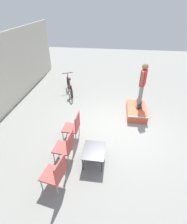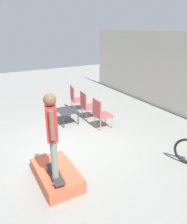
{
  "view_description": "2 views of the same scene",
  "coord_description": "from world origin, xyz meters",
  "views": [
    {
      "loc": [
        -5.16,
        0.22,
        4.1
      ],
      "look_at": [
        -0.4,
        0.85,
        0.94
      ],
      "focal_mm": 28.0,
      "sensor_mm": 36.0,
      "label": 1
    },
    {
      "loc": [
        4.91,
        -1.97,
        3.14
      ],
      "look_at": [
        -0.1,
        0.87,
        0.88
      ],
      "focal_mm": 35.0,
      "sensor_mm": 36.0,
      "label": 2
    }
  ],
  "objects": [
    {
      "name": "ground_plane",
      "position": [
        0.0,
        0.0,
        0.0
      ],
      "size": [
        24.0,
        24.0,
        0.0
      ],
      "primitive_type": "plane",
      "color": "gray"
    },
    {
      "name": "patio_chair_center",
      "position": [
        -1.64,
        1.48,
        0.54
      ],
      "size": [
        0.57,
        0.57,
        0.99
      ],
      "rotation": [
        0.0,
        0.0,
        3.05
      ],
      "color": "#99999E",
      "rests_on": "ground_plane"
    },
    {
      "name": "skate_ramp_box",
      "position": [
        1.1,
        -0.74,
        0.15
      ],
      "size": [
        1.38,
        0.77,
        0.32
      ],
      "color": "#DB5638",
      "rests_on": "ground_plane"
    },
    {
      "name": "coffee_table",
      "position": [
        -1.63,
        0.68,
        0.4
      ],
      "size": [
        0.78,
        0.63,
        0.46
      ],
      "color": "#2D2D33",
      "rests_on": "ground_plane"
    },
    {
      "name": "patio_chair_right",
      "position": [
        -0.71,
        1.48,
        0.54
      ],
      "size": [
        0.54,
        0.54,
        0.99
      ],
      "rotation": [
        0.0,
        0.0,
        3.11
      ],
      "color": "#99999E",
      "rests_on": "ground_plane"
    },
    {
      "name": "patio_chair_left",
      "position": [
        -2.58,
        1.48,
        0.54
      ],
      "size": [
        0.6,
        0.6,
        0.99
      ],
      "rotation": [
        0.0,
        0.0,
        2.96
      ],
      "color": "#99999E",
      "rests_on": "ground_plane"
    },
    {
      "name": "skateboard_on_ramp",
      "position": [
        1.37,
        -0.85,
        0.38
      ],
      "size": [
        0.8,
        0.31,
        0.07
      ],
      "rotation": [
        0.0,
        0.0,
        -0.1
      ],
      "color": "#2D2D2D",
      "rests_on": "skate_ramp_box"
    },
    {
      "name": "person_skater",
      "position": [
        1.37,
        -0.85,
        1.38
      ],
      "size": [
        0.55,
        0.3,
        1.67
      ],
      "rotation": [
        0.0,
        0.0,
        -0.3
      ],
      "color": "gray",
      "rests_on": "skateboard_on_ramp"
    }
  ]
}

